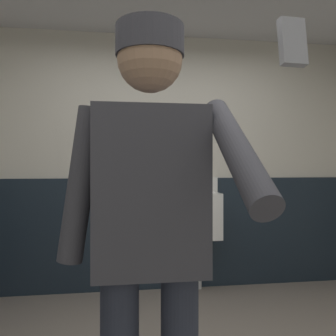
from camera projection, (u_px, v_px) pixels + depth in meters
name	position (u px, v px, depth m)	size (l,w,h in m)	color
wall_back	(160.00, 162.00, 3.52)	(4.67, 0.12, 2.62)	beige
wainscot_band_back	(161.00, 233.00, 3.45)	(4.07, 0.03, 1.14)	#19232D
urinal_solo	(201.00, 215.00, 3.36)	(0.40, 0.34, 1.24)	white
person	(150.00, 222.00, 1.21)	(0.62, 0.60, 1.77)	#2D3342
cell_phone	(292.00, 42.00, 0.75)	(0.06, 0.02, 0.11)	#A5A8B2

